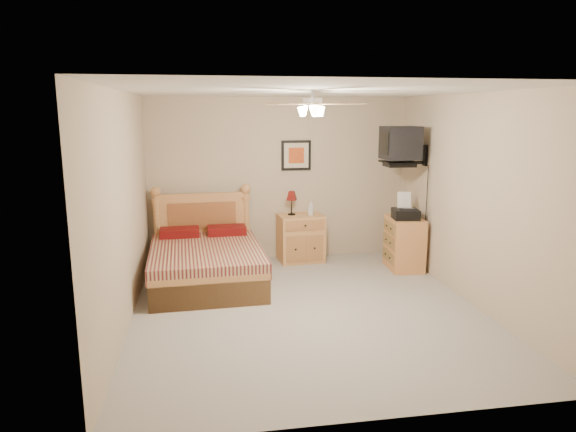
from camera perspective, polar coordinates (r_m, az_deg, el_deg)
name	(u,v)px	position (r m, az deg, el deg)	size (l,w,h in m)	color
floor	(307,309)	(6.13, 2.12, -10.33)	(4.50, 4.50, 0.00)	gray
ceiling	(309,91)	(5.69, 2.31, 13.72)	(4.00, 4.50, 0.04)	white
wall_back	(279,179)	(7.97, -1.04, 4.09)	(4.00, 0.04, 2.50)	tan
wall_front	(372,261)	(3.66, 9.32, -4.97)	(4.00, 0.04, 2.50)	tan
wall_left	(124,210)	(5.73, -17.78, 0.61)	(0.04, 4.50, 2.50)	tan
wall_right	(472,200)	(6.48, 19.81, 1.69)	(0.04, 4.50, 2.50)	tan
bed	(206,240)	(6.90, -9.14, -2.67)	(1.43, 1.87, 1.21)	#B7703F
nightstand	(301,238)	(7.95, 1.41, -2.44)	(0.67, 0.50, 0.73)	#C67B45
table_lamp	(292,203)	(7.84, 0.40, 1.46)	(0.20, 0.20, 0.37)	#600D09
lotion_bottle	(311,208)	(7.83, 2.55, 0.93)	(0.09, 0.09, 0.23)	silver
framed_picture	(296,155)	(7.96, 0.91, 6.75)	(0.46, 0.04, 0.46)	black
dresser	(404,243)	(7.73, 12.79, -2.98)	(0.45, 0.65, 0.77)	#C6723B
fax_machine	(406,206)	(7.53, 12.97, 1.08)	(0.35, 0.38, 0.38)	black
magazine_lower	(396,214)	(7.85, 11.91, 0.23)	(0.18, 0.25, 0.02)	#BCB098
magazine_upper	(398,212)	(7.88, 12.09, 0.41)	(0.18, 0.24, 0.02)	tan
wall_tv	(410,146)	(7.51, 13.44, 7.61)	(0.56, 0.46, 0.58)	black
ceiling_fan	(312,104)	(5.50, 2.73, 12.34)	(1.14, 1.14, 0.28)	silver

